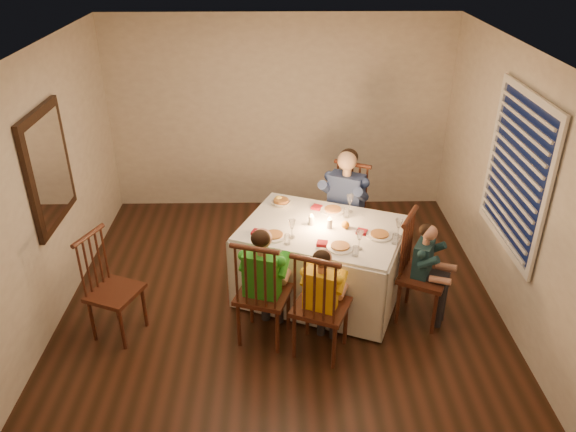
{
  "coord_description": "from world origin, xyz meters",
  "views": [
    {
      "loc": [
        -0.02,
        -4.68,
        3.62
      ],
      "look_at": [
        0.07,
        0.15,
        1.04
      ],
      "focal_mm": 35.0,
      "sensor_mm": 36.0,
      "label": 1
    }
  ],
  "objects_px": {
    "chair_near_right": "(320,350)",
    "chair_extra": "(122,332)",
    "dining_table": "(322,247)",
    "child_yellow": "(320,350)",
    "chair_near_left": "(264,336)",
    "serving_bowl": "(281,203)",
    "chair_end": "(418,317)",
    "child_green": "(264,336)",
    "chair_adult": "(342,255)",
    "child_teal": "(418,317)",
    "adult": "(342,255)"
  },
  "relations": [
    {
      "from": "chair_near_right",
      "to": "chair_extra",
      "type": "height_order",
      "value": "chair_near_right"
    },
    {
      "from": "dining_table",
      "to": "child_yellow",
      "type": "xyz_separation_m",
      "value": [
        -0.07,
        -0.89,
        -0.6
      ]
    },
    {
      "from": "dining_table",
      "to": "chair_near_left",
      "type": "relative_size",
      "value": 1.68
    },
    {
      "from": "serving_bowl",
      "to": "chair_end",
      "type": "bearing_deg",
      "value": -32.9
    },
    {
      "from": "child_yellow",
      "to": "child_green",
      "type": "bearing_deg",
      "value": 1.61
    },
    {
      "from": "chair_near_left",
      "to": "chair_end",
      "type": "relative_size",
      "value": 1.0
    },
    {
      "from": "dining_table",
      "to": "serving_bowl",
      "type": "bearing_deg",
      "value": 151.83
    },
    {
      "from": "chair_adult",
      "to": "chair_near_right",
      "type": "distance_m",
      "value": 1.71
    },
    {
      "from": "child_yellow",
      "to": "child_teal",
      "type": "xyz_separation_m",
      "value": [
        1.05,
        0.48,
        0.0
      ]
    },
    {
      "from": "chair_end",
      "to": "child_yellow",
      "type": "xyz_separation_m",
      "value": [
        -1.05,
        -0.48,
        0.0
      ]
    },
    {
      "from": "adult",
      "to": "chair_near_left",
      "type": "bearing_deg",
      "value": -95.08
    },
    {
      "from": "child_yellow",
      "to": "serving_bowl",
      "type": "distance_m",
      "value": 1.67
    },
    {
      "from": "chair_near_left",
      "to": "child_green",
      "type": "height_order",
      "value": "child_green"
    },
    {
      "from": "chair_near_right",
      "to": "child_teal",
      "type": "relative_size",
      "value": 1.06
    },
    {
      "from": "chair_adult",
      "to": "child_teal",
      "type": "relative_size",
      "value": 1.06
    },
    {
      "from": "chair_adult",
      "to": "chair_near_left",
      "type": "xyz_separation_m",
      "value": [
        -0.91,
        -1.46,
        0.0
      ]
    },
    {
      "from": "chair_near_left",
      "to": "chair_adult",
      "type": "bearing_deg",
      "value": -104.48
    },
    {
      "from": "child_green",
      "to": "chair_extra",
      "type": "bearing_deg",
      "value": 13.88
    },
    {
      "from": "adult",
      "to": "child_green",
      "type": "xyz_separation_m",
      "value": [
        -0.91,
        -1.46,
        0.0
      ]
    },
    {
      "from": "chair_near_left",
      "to": "child_teal",
      "type": "height_order",
      "value": "chair_near_left"
    },
    {
      "from": "chair_end",
      "to": "child_yellow",
      "type": "distance_m",
      "value": 1.15
    },
    {
      "from": "child_green",
      "to": "child_teal",
      "type": "height_order",
      "value": "child_green"
    },
    {
      "from": "adult",
      "to": "chair_adult",
      "type": "bearing_deg",
      "value": 0.0
    },
    {
      "from": "adult",
      "to": "child_green",
      "type": "bearing_deg",
      "value": -95.08
    },
    {
      "from": "chair_near_left",
      "to": "chair_end",
      "type": "bearing_deg",
      "value": -152.66
    },
    {
      "from": "dining_table",
      "to": "chair_near_right",
      "type": "height_order",
      "value": "dining_table"
    },
    {
      "from": "serving_bowl",
      "to": "adult",
      "type": "bearing_deg",
      "value": 21.35
    },
    {
      "from": "chair_adult",
      "to": "adult",
      "type": "distance_m",
      "value": 0.0
    },
    {
      "from": "chair_near_left",
      "to": "serving_bowl",
      "type": "xyz_separation_m",
      "value": [
        0.18,
        1.18,
        0.87
      ]
    },
    {
      "from": "chair_adult",
      "to": "chair_end",
      "type": "bearing_deg",
      "value": -34.15
    },
    {
      "from": "chair_end",
      "to": "child_teal",
      "type": "relative_size",
      "value": 1.06
    },
    {
      "from": "chair_near_left",
      "to": "chair_near_right",
      "type": "relative_size",
      "value": 1.0
    },
    {
      "from": "chair_end",
      "to": "adult",
      "type": "height_order",
      "value": "adult"
    },
    {
      "from": "child_green",
      "to": "adult",
      "type": "bearing_deg",
      "value": -104.48
    },
    {
      "from": "dining_table",
      "to": "adult",
      "type": "distance_m",
      "value": 1.04
    },
    {
      "from": "chair_adult",
      "to": "serving_bowl",
      "type": "bearing_deg",
      "value": -131.79
    },
    {
      "from": "chair_near_right",
      "to": "serving_bowl",
      "type": "relative_size",
      "value": 5.47
    },
    {
      "from": "child_teal",
      "to": "chair_near_right",
      "type": "bearing_deg",
      "value": 141.81
    },
    {
      "from": "chair_extra",
      "to": "dining_table",
      "type": "bearing_deg",
      "value": -51.17
    },
    {
      "from": "dining_table",
      "to": "child_yellow",
      "type": "relative_size",
      "value": 1.72
    },
    {
      "from": "chair_adult",
      "to": "adult",
      "type": "relative_size",
      "value": 0.84
    },
    {
      "from": "child_green",
      "to": "serving_bowl",
      "type": "xyz_separation_m",
      "value": [
        0.18,
        1.18,
        0.87
      ]
    },
    {
      "from": "dining_table",
      "to": "child_yellow",
      "type": "bearing_deg",
      "value": -72.32
    },
    {
      "from": "child_green",
      "to": "child_teal",
      "type": "distance_m",
      "value": 1.59
    },
    {
      "from": "chair_end",
      "to": "child_yellow",
      "type": "bearing_deg",
      "value": 141.81
    },
    {
      "from": "chair_adult",
      "to": "chair_end",
      "type": "relative_size",
      "value": 1.0
    },
    {
      "from": "chair_extra",
      "to": "serving_bowl",
      "type": "xyz_separation_m",
      "value": [
        1.59,
        1.09,
        0.87
      ]
    },
    {
      "from": "chair_near_left",
      "to": "serving_bowl",
      "type": "distance_m",
      "value": 1.47
    },
    {
      "from": "child_teal",
      "to": "chair_adult",
      "type": "bearing_deg",
      "value": 56.26
    },
    {
      "from": "chair_adult",
      "to": "chair_extra",
      "type": "xyz_separation_m",
      "value": [
        -2.32,
        -1.38,
        0.0
      ]
    }
  ]
}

